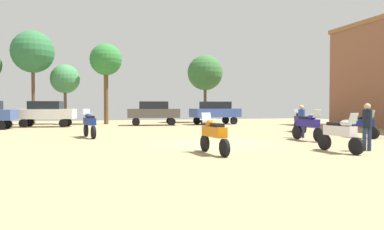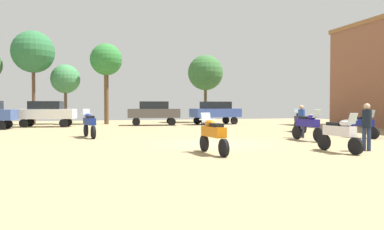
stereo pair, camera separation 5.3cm
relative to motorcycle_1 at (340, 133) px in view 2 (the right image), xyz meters
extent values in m
cube|color=#96835B|center=(-3.51, 3.91, -0.71)|extent=(44.00, 52.00, 0.02)
cylinder|color=black|center=(0.10, -0.71, -0.40)|extent=(0.20, 0.61, 0.60)
cylinder|color=black|center=(-0.11, 0.77, -0.40)|extent=(0.20, 0.61, 0.60)
cube|color=silver|center=(0.00, 0.03, 0.08)|extent=(0.53, 1.31, 0.36)
ellipsoid|color=silver|center=(0.04, -0.26, 0.36)|extent=(0.38, 0.52, 0.24)
cube|color=black|center=(-0.03, 0.25, 0.32)|extent=(0.37, 0.60, 0.12)
cube|color=silver|center=(0.08, -0.57, 0.54)|extent=(0.38, 0.20, 0.39)
cylinder|color=#B7B7BC|center=(0.07, -0.48, 0.48)|extent=(0.62, 0.12, 0.04)
cylinder|color=black|center=(-4.64, 1.58, -0.40)|extent=(0.19, 0.61, 0.60)
cylinder|color=black|center=(-4.45, 0.00, -0.40)|extent=(0.19, 0.61, 0.60)
cube|color=#CB6B0C|center=(-4.54, 0.79, 0.08)|extent=(0.52, 1.39, 0.36)
ellipsoid|color=#CB6B0C|center=(-4.58, 1.10, 0.36)|extent=(0.37, 0.51, 0.24)
cube|color=black|center=(-4.51, 0.56, 0.32)|extent=(0.36, 0.59, 0.12)
cube|color=silver|center=(-4.62, 1.43, 0.54)|extent=(0.38, 0.19, 0.39)
cylinder|color=#B7B7BC|center=(-4.61, 1.33, 0.48)|extent=(0.62, 0.11, 0.04)
cylinder|color=black|center=(-8.98, 9.31, -0.37)|extent=(0.28, 0.68, 0.67)
cylinder|color=black|center=(-8.60, 7.73, -0.37)|extent=(0.28, 0.68, 0.67)
cube|color=navy|center=(-8.79, 8.52, 0.15)|extent=(0.68, 1.43, 0.36)
ellipsoid|color=navy|center=(-8.86, 8.82, 0.43)|extent=(0.42, 0.54, 0.24)
cube|color=black|center=(-8.73, 8.29, 0.39)|extent=(0.42, 0.62, 0.12)
cube|color=silver|center=(-8.95, 9.16, 0.61)|extent=(0.39, 0.23, 0.39)
cylinder|color=#B7B7BC|center=(-8.92, 9.06, 0.55)|extent=(0.61, 0.18, 0.04)
cylinder|color=black|center=(1.42, 3.33, -0.37)|extent=(0.18, 0.69, 0.68)
cylinder|color=black|center=(1.27, 4.94, -0.37)|extent=(0.18, 0.69, 0.68)
cube|color=navy|center=(1.34, 4.14, 0.15)|extent=(0.49, 1.40, 0.36)
ellipsoid|color=navy|center=(1.37, 3.83, 0.43)|extent=(0.36, 0.51, 0.24)
cube|color=black|center=(1.32, 4.37, 0.39)|extent=(0.35, 0.59, 0.12)
cube|color=silver|center=(1.40, 3.49, 0.61)|extent=(0.37, 0.19, 0.39)
cylinder|color=#B7B7BC|center=(1.39, 3.59, 0.55)|extent=(0.62, 0.09, 0.04)
cylinder|color=black|center=(4.27, 9.95, -0.38)|extent=(0.28, 0.65, 0.64)
cylinder|color=black|center=(3.87, 8.41, -0.38)|extent=(0.28, 0.65, 0.64)
cube|color=black|center=(4.07, 9.18, 0.12)|extent=(0.69, 1.40, 0.36)
ellipsoid|color=black|center=(4.14, 9.48, 0.40)|extent=(0.43, 0.55, 0.24)
cube|color=black|center=(4.01, 8.95, 0.36)|extent=(0.43, 0.62, 0.12)
cube|color=silver|center=(4.23, 9.80, 0.58)|extent=(0.39, 0.24, 0.39)
cylinder|color=#B7B7BC|center=(4.20, 9.71, 0.52)|extent=(0.61, 0.19, 0.04)
cylinder|color=black|center=(5.04, 3.98, -0.40)|extent=(0.20, 0.63, 0.62)
cylinder|color=black|center=(4.84, 5.47, -0.40)|extent=(0.20, 0.63, 0.62)
cube|color=navy|center=(4.94, 4.73, 0.09)|extent=(0.53, 1.31, 0.36)
ellipsoid|color=navy|center=(4.97, 4.44, 0.37)|extent=(0.38, 0.52, 0.24)
cube|color=black|center=(4.91, 4.95, 0.33)|extent=(0.37, 0.59, 0.12)
cube|color=silver|center=(5.02, 4.12, 0.55)|extent=(0.38, 0.20, 0.39)
cylinder|color=#B7B7BC|center=(5.00, 4.22, 0.49)|extent=(0.62, 0.12, 0.04)
cylinder|color=black|center=(-5.22, 18.52, -0.38)|extent=(0.66, 0.29, 0.64)
cylinder|color=black|center=(-5.05, 19.95, -0.38)|extent=(0.66, 0.29, 0.64)
cylinder|color=black|center=(-2.31, 18.19, -0.38)|extent=(0.66, 0.29, 0.64)
cylinder|color=black|center=(-2.15, 19.62, -0.38)|extent=(0.66, 0.29, 0.64)
cube|color=#514C4A|center=(-3.68, 19.07, 0.31)|extent=(4.48, 2.27, 0.75)
cube|color=black|center=(-3.68, 19.07, 0.99)|extent=(2.53, 1.84, 0.61)
cylinder|color=black|center=(-13.67, 18.57, -0.38)|extent=(0.67, 0.32, 0.64)
cylinder|color=black|center=(-13.45, 19.99, -0.38)|extent=(0.67, 0.32, 0.64)
cylinder|color=black|center=(-10.78, 18.11, -0.38)|extent=(0.67, 0.32, 0.64)
cylinder|color=black|center=(-10.56, 19.53, -0.38)|extent=(0.67, 0.32, 0.64)
cube|color=white|center=(-12.11, 19.05, 0.31)|extent=(4.53, 2.45, 0.75)
cube|color=black|center=(-12.11, 19.05, 0.99)|extent=(2.58, 1.93, 0.61)
cylinder|color=black|center=(-14.73, 16.25, -0.38)|extent=(0.66, 0.28, 0.64)
cylinder|color=black|center=(-14.59, 17.69, -0.38)|extent=(0.66, 0.28, 0.64)
cylinder|color=black|center=(0.49, 18.12, -0.38)|extent=(0.67, 0.32, 0.64)
cylinder|color=black|center=(0.25, 19.54, -0.38)|extent=(0.67, 0.32, 0.64)
cylinder|color=black|center=(3.37, 18.61, -0.38)|extent=(0.67, 0.32, 0.64)
cylinder|color=black|center=(3.13, 20.03, -0.38)|extent=(0.67, 0.32, 0.64)
cube|color=#3952A1|center=(1.81, 19.08, 0.31)|extent=(4.54, 2.50, 0.75)
cube|color=black|center=(1.81, 19.08, 0.99)|extent=(2.60, 1.96, 0.61)
cylinder|color=#2B2D45|center=(1.82, 5.57, -0.29)|extent=(0.14, 0.14, 0.83)
cylinder|color=#2B2D45|center=(1.92, 5.44, -0.29)|extent=(0.14, 0.14, 0.83)
cylinder|color=#244393|center=(1.87, 5.51, 0.45)|extent=(0.48, 0.48, 0.66)
sphere|color=tan|center=(1.87, 5.51, 0.89)|extent=(0.22, 0.22, 0.22)
cylinder|color=navy|center=(1.15, 0.12, -0.27)|extent=(0.14, 0.14, 0.86)
cylinder|color=navy|center=(1.30, 0.04, -0.27)|extent=(0.14, 0.14, 0.86)
cylinder|color=black|center=(1.23, 0.08, 0.50)|extent=(0.46, 0.46, 0.68)
sphere|color=tan|center=(1.23, 0.08, 0.96)|extent=(0.23, 0.23, 0.23)
cylinder|color=brown|center=(-7.45, 21.98, 1.85)|extent=(0.40, 0.40, 5.11)
sphere|color=#2F7833|center=(-7.45, 21.98, 5.04)|extent=(2.81, 2.81, 2.81)
cylinder|color=brown|center=(-10.96, 23.03, 1.02)|extent=(0.26, 0.26, 3.45)
sphere|color=#3E804A|center=(-10.96, 23.03, 3.33)|extent=(2.57, 2.57, 2.57)
cylinder|color=brown|center=(2.06, 22.90, 1.34)|extent=(0.29, 0.29, 4.09)
sphere|color=#356833|center=(2.06, 22.90, 4.17)|extent=(3.45, 3.45, 3.45)
cylinder|color=brown|center=(-13.49, 22.28, 2.01)|extent=(0.28, 0.28, 5.43)
sphere|color=#2D6B3C|center=(-13.49, 22.28, 5.52)|extent=(3.56, 3.56, 3.56)
camera|label=1|loc=(-8.65, -11.24, 1.02)|focal=34.06mm
camera|label=2|loc=(-8.60, -11.25, 1.02)|focal=34.06mm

